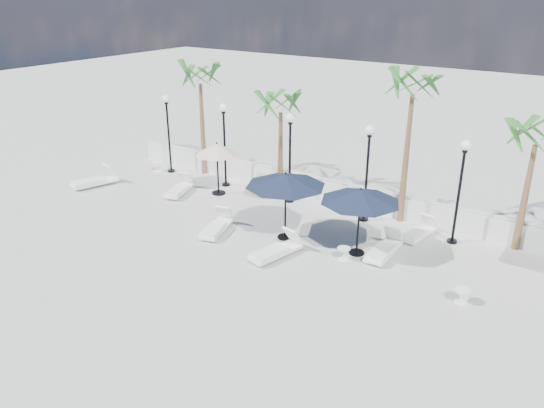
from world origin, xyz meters
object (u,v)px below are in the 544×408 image
Objects in this scene: lounger_5 at (419,232)px; parasol_cream_small at (217,150)px; lounger_1 at (179,188)px; lounger_4 at (276,250)px; lounger_0 at (95,180)px; lounger_2 at (217,226)px; lounger_3 at (384,249)px; parasol_navy_mid at (360,196)px; parasol_navy_left at (286,180)px.

lounger_5 is 0.78× the size of parasol_cream_small.
lounger_4 is (6.89, -2.52, 0.01)m from lounger_1.
lounger_0 is 0.94× the size of parasol_cream_small.
parasol_cream_small is (-2.51, 3.15, 1.79)m from lounger_2.
lounger_3 is at bearing -8.92° from parasol_cream_small.
parasol_navy_mid is at bearing -23.51° from lounger_1.
lounger_1 is at bearing 177.15° from lounger_3.
parasol_navy_mid is (2.73, 0.36, -0.11)m from parasol_navy_left.
parasol_navy_left is at bearing -28.68° from lounger_1.
lounger_3 reaches higher than lounger_1.
lounger_0 is 13.89m from lounger_3.
lounger_2 is at bearing -47.52° from lounger_1.
lounger_2 is at bearing -155.96° from parasol_navy_left.
lounger_0 is 1.10× the size of lounger_3.
lounger_5 is (0.51, 2.05, -0.03)m from lounger_3.
parasol_navy_left is (-0.54, 1.42, 2.01)m from lounger_4.
parasol_navy_left reaches higher than parasol_cream_small.
lounger_5 is at bearing -9.56° from lounger_1.
lounger_0 is 6.17m from parasol_cream_small.
parasol_navy_left reaches higher than lounger_1.
parasol_navy_left is 1.22× the size of parasol_cream_small.
lounger_5 is at bearing 4.58° from parasol_cream_small.
lounger_5 is (10.42, 1.70, -0.02)m from lounger_1.
lounger_1 is at bearing 37.51° from lounger_0.
parasol_navy_mid reaches higher than lounger_1.
parasol_navy_mid is at bearing -1.23° from lounger_2.
lounger_3 is at bearing 11.93° from parasol_navy_left.
lounger_4 is at bearing -145.18° from lounger_3.
lounger_0 is 10.86m from lounger_4.
lounger_4 is at bearing -120.62° from lounger_5.
lounger_5 is 3.39m from parasol_navy_mid.
lounger_1 is 1.00× the size of lounger_3.
lounger_1 is (3.92, 1.48, -0.02)m from lounger_0.
parasol_cream_small reaches higher than lounger_1.
lounger_4 is at bearing 11.32° from lounger_0.
lounger_3 is at bearing 48.89° from lounger_4.
lounger_1 is 6.75m from parasol_navy_left.
lounger_5 is 0.68× the size of parasol_navy_mid.
lounger_2 is at bearing -173.58° from lounger_4.
lounger_5 is at bearing 34.49° from parasol_navy_left.
lounger_3 is at bearing 21.48° from lounger_0.
lounger_0 is 10.47m from parasol_navy_left.
lounger_1 is at bearing 170.12° from parasol_navy_left.
parasol_navy_mid is (2.19, 1.77, 1.90)m from lounger_4.
parasol_navy_mid reaches higher than lounger_2.
parasol_navy_mid is (-0.84, -0.40, 1.90)m from lounger_3.
lounger_3 is 0.85× the size of parasol_cream_small.
lounger_1 is 0.85× the size of parasol_cream_small.
parasol_navy_left is (2.38, 1.06, 2.02)m from lounger_2.
parasol_cream_small reaches higher than lounger_0.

